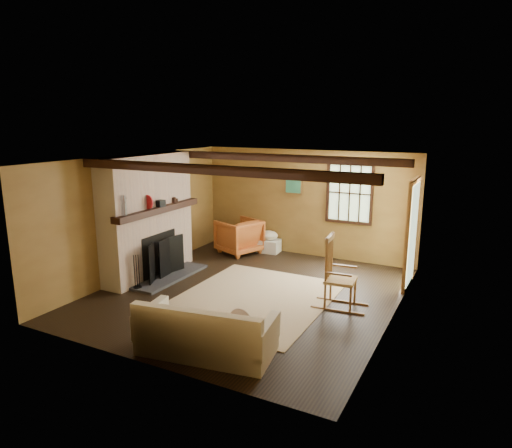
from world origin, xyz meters
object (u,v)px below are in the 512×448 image
Objects in this scene: fireplace at (149,221)px; sofa at (206,336)px; rocking_chair at (338,277)px; armchair at (239,236)px; laundry_basket at (269,246)px.

fireplace reaches higher than sofa.
armchair is (-2.99, 1.99, -0.11)m from rocking_chair.
laundry_basket is (1.41, 2.53, -0.95)m from fireplace.
rocking_chair reaches higher than armchair.
fireplace is 4.80× the size of laundry_basket.
sofa is at bearing 149.99° from rocking_chair.
rocking_chair is at bearing -44.62° from laundry_basket.
rocking_chair is at bearing 2.28° from fireplace.
rocking_chair is 1.38× the size of armchair.
armchair is at bearing 105.21° from sofa.
fireplace reaches higher than rocking_chair.
sofa is at bearing -74.14° from laundry_basket.
rocking_chair is at bearing 78.29° from armchair.
sofa is at bearing 45.90° from armchair.
sofa reaches higher than laundry_basket.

